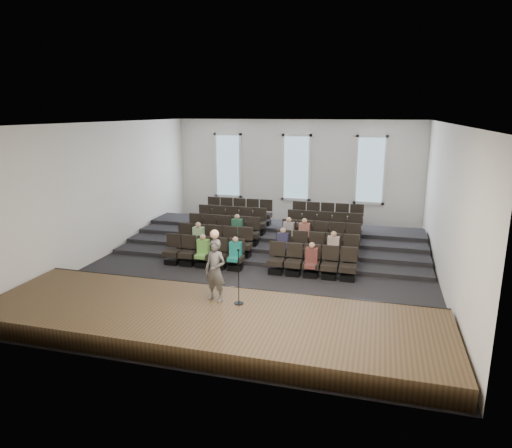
{
  "coord_description": "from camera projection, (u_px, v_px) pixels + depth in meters",
  "views": [
    {
      "loc": [
        3.92,
        -14.94,
        5.39
      ],
      "look_at": [
        -0.28,
        0.5,
        1.41
      ],
      "focal_mm": 32.0,
      "sensor_mm": 36.0,
      "label": 1
    }
  ],
  "objects": [
    {
      "name": "stage",
      "position": [
        208.0,
        321.0,
        11.46
      ],
      "size": [
        11.8,
        3.6,
        0.5
      ],
      "primitive_type": "cube",
      "color": "#4D3A21",
      "rests_on": "ground"
    },
    {
      "name": "wall_front",
      "position": [
        171.0,
        259.0,
        9.12
      ],
      "size": [
        12.0,
        0.04,
        5.0
      ],
      "primitive_type": "cube",
      "color": "white",
      "rests_on": "ground"
    },
    {
      "name": "speaker",
      "position": [
        215.0,
        270.0,
        11.9
      ],
      "size": [
        0.69,
        0.55,
        1.67
      ],
      "primitive_type": "imported",
      "rotation": [
        0.0,
        0.0,
        -0.26
      ],
      "color": "#52504E",
      "rests_on": "stage"
    },
    {
      "name": "wall_right",
      "position": [
        447.0,
        206.0,
        14.16
      ],
      "size": [
        0.04,
        14.0,
        5.0
      ],
      "primitive_type": "cube",
      "color": "white",
      "rests_on": "ground"
    },
    {
      "name": "ceiling",
      "position": [
        260.0,
        123.0,
        15.08
      ],
      "size": [
        12.0,
        14.0,
        0.02
      ],
      "primitive_type": "cube",
      "color": "white",
      "rests_on": "ground"
    },
    {
      "name": "seating_rows",
      "position": [
        270.0,
        236.0,
        17.57
      ],
      "size": [
        6.8,
        4.7,
        1.67
      ],
      "color": "black",
      "rests_on": "ground"
    },
    {
      "name": "stage_lip",
      "position": [
        230.0,
        295.0,
        13.11
      ],
      "size": [
        11.8,
        0.06,
        0.52
      ],
      "primitive_type": "cube",
      "color": "black",
      "rests_on": "ground"
    },
    {
      "name": "wall_left",
      "position": [
        106.0,
        189.0,
        17.22
      ],
      "size": [
        0.04,
        14.0,
        5.0
      ],
      "primitive_type": "cube",
      "color": "white",
      "rests_on": "ground"
    },
    {
      "name": "windows",
      "position": [
        296.0,
        168.0,
        22.15
      ],
      "size": [
        8.44,
        0.1,
        3.24
      ],
      "color": "white",
      "rests_on": "wall_back"
    },
    {
      "name": "wall_back",
      "position": [
        296.0,
        172.0,
        22.26
      ],
      "size": [
        12.0,
        0.04,
        5.0
      ],
      "primitive_type": "cube",
      "color": "white",
      "rests_on": "ground"
    },
    {
      "name": "mic_stand",
      "position": [
        239.0,
        288.0,
        11.78
      ],
      "size": [
        0.25,
        0.25,
        1.49
      ],
      "color": "black",
      "rests_on": "stage"
    },
    {
      "name": "audience",
      "position": [
        265.0,
        240.0,
        16.5
      ],
      "size": [
        5.45,
        2.64,
        1.1
      ],
      "color": "#6BB648",
      "rests_on": "seating_rows"
    },
    {
      "name": "ground",
      "position": [
        260.0,
        266.0,
        16.29
      ],
      "size": [
        14.0,
        14.0,
        0.0
      ],
      "primitive_type": "plane",
      "color": "black",
      "rests_on": "ground"
    },
    {
      "name": "risers",
      "position": [
        279.0,
        238.0,
        19.22
      ],
      "size": [
        11.8,
        4.8,
        0.6
      ],
      "color": "black",
      "rests_on": "ground"
    }
  ]
}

